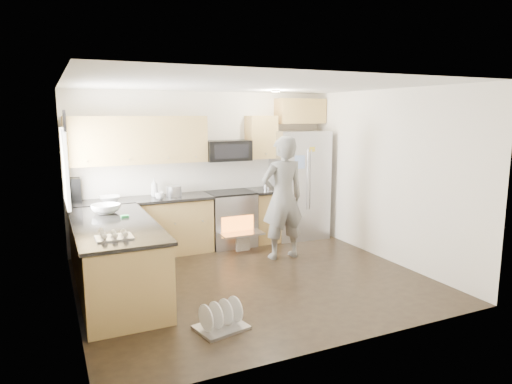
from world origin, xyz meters
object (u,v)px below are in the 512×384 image
refrigerator (298,184)px  dish_rack (221,321)px  person (283,198)px  stove_range (230,206)px

refrigerator → dish_rack: size_ratio=3.34×
person → dish_rack: size_ratio=3.29×
stove_range → dish_rack: (-1.25, -2.86, -0.59)m
dish_rack → refrigerator: bearing=48.1°
refrigerator → person: refrigerator is taller
dish_rack → person: bearing=47.3°
refrigerator → dish_rack: refrigerator is taller
stove_range → person: (0.48, -1.00, 0.28)m
stove_range → refrigerator: 1.36m
refrigerator → dish_rack: bearing=-127.7°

